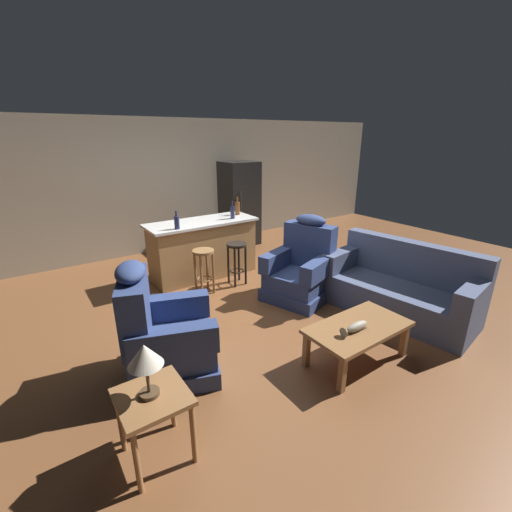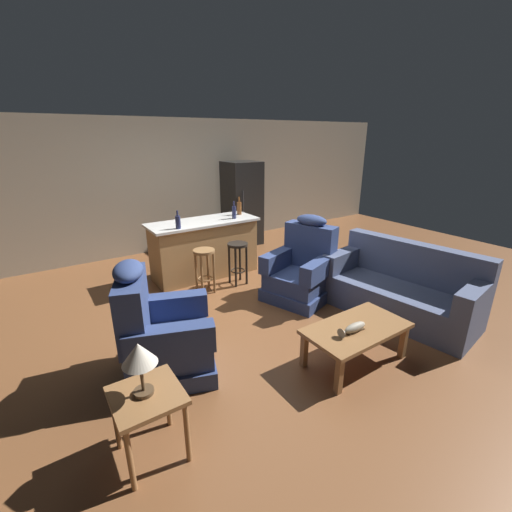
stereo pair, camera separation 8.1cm
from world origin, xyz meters
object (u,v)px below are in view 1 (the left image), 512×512
object	(u,v)px
bar_stool_right	(237,256)
bottle_wine_dark	(237,208)
coffee_table	(358,330)
refrigerator	(240,204)
fish_figurine	(355,328)
kitchen_island	(203,248)
end_table	(153,406)
recliner_near_lamp	(163,335)
bottle_short_amber	(177,222)
table_lamp	(145,358)
recliner_near_island	(301,270)
bar_stool_left	(204,263)
couch	(400,289)
bottle_tall_green	(233,212)

from	to	relation	value
bar_stool_right	bottle_wine_dark	bearing A→B (deg)	56.47
coffee_table	bottle_wine_dark	xyz separation A→B (m)	(0.50, 3.13, 0.70)
refrigerator	bottle_wine_dark	world-z (taller)	refrigerator
bar_stool_right	refrigerator	world-z (taller)	refrigerator
fish_figurine	kitchen_island	world-z (taller)	kitchen_island
end_table	refrigerator	bearing A→B (deg)	50.99
fish_figurine	bottle_wine_dark	world-z (taller)	bottle_wine_dark
recliner_near_lamp	end_table	world-z (taller)	recliner_near_lamp
recliner_near_lamp	kitchen_island	world-z (taller)	recliner_near_lamp
coffee_table	end_table	distance (m)	2.13
kitchen_island	bottle_wine_dark	distance (m)	0.95
bar_stool_right	bottle_short_amber	size ratio (longest dim) A/B	2.47
coffee_table	table_lamp	distance (m)	2.20
recliner_near_island	refrigerator	size ratio (longest dim) A/B	0.68
recliner_near_lamp	table_lamp	size ratio (longest dim) A/B	2.93
bar_stool_left	bottle_short_amber	bearing A→B (deg)	119.43
recliner_near_lamp	bottle_short_amber	distance (m)	2.17
refrigerator	bottle_short_amber	xyz separation A→B (m)	(-2.02, -1.44, 0.17)
coffee_table	end_table	size ratio (longest dim) A/B	1.96
couch	bottle_short_amber	bearing A→B (deg)	-58.05
couch	bar_stool_right	xyz separation A→B (m)	(-1.28, 2.05, 0.13)
couch	recliner_near_island	bearing A→B (deg)	-64.45
recliner_near_island	refrigerator	world-z (taller)	refrigerator
coffee_table	couch	xyz separation A→B (m)	(1.32, 0.38, -0.02)
coffee_table	refrigerator	world-z (taller)	refrigerator
recliner_near_lamp	bottle_short_amber	size ratio (longest dim) A/B	4.36
refrigerator	recliner_near_island	bearing A→B (deg)	-104.13
end_table	coffee_table	bearing A→B (deg)	-2.18
coffee_table	table_lamp	bearing A→B (deg)	177.56
bottle_tall_green	recliner_near_island	bearing A→B (deg)	-78.43
couch	recliner_near_island	world-z (taller)	recliner_near_island
coffee_table	refrigerator	xyz separation A→B (m)	(1.26, 4.26, 0.52)
end_table	table_lamp	xyz separation A→B (m)	(-0.01, 0.01, 0.41)
recliner_near_lamp	kitchen_island	size ratio (longest dim) A/B	0.67
couch	bar_stool_left	distance (m)	2.77
kitchen_island	bottle_tall_green	distance (m)	0.79
recliner_near_lamp	recliner_near_island	bearing A→B (deg)	32.65
table_lamp	bottle_short_amber	size ratio (longest dim) A/B	1.49
bottle_tall_green	bottle_short_amber	world-z (taller)	bottle_tall_green
recliner_near_lamp	end_table	xyz separation A→B (m)	(-0.40, -0.90, 0.04)
coffee_table	table_lamp	size ratio (longest dim) A/B	2.68
coffee_table	bottle_tall_green	distance (m)	3.01
bottle_wine_dark	coffee_table	bearing A→B (deg)	-99.11
kitchen_island	couch	bearing A→B (deg)	-59.82
bar_stool_left	recliner_near_island	bearing A→B (deg)	-40.12
bar_stool_right	fish_figurine	bearing A→B (deg)	-93.65
couch	bar_stool_left	size ratio (longest dim) A/B	2.95
end_table	bottle_wine_dark	world-z (taller)	bottle_wine_dark
couch	table_lamp	size ratio (longest dim) A/B	4.89
coffee_table	end_table	world-z (taller)	end_table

